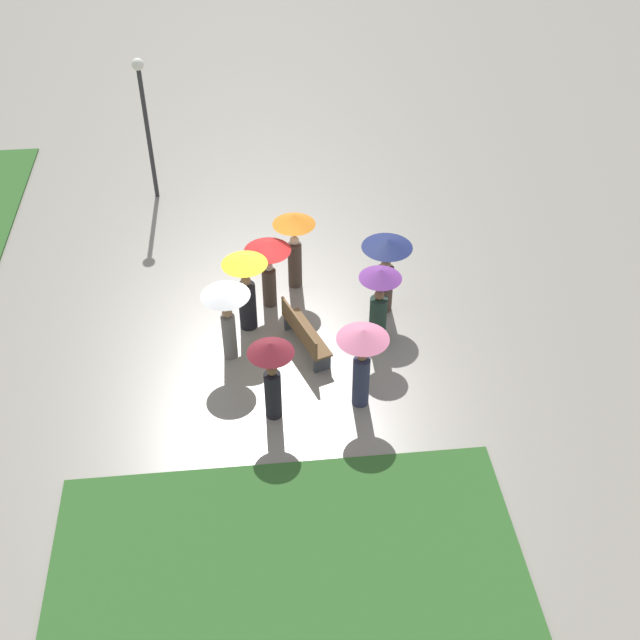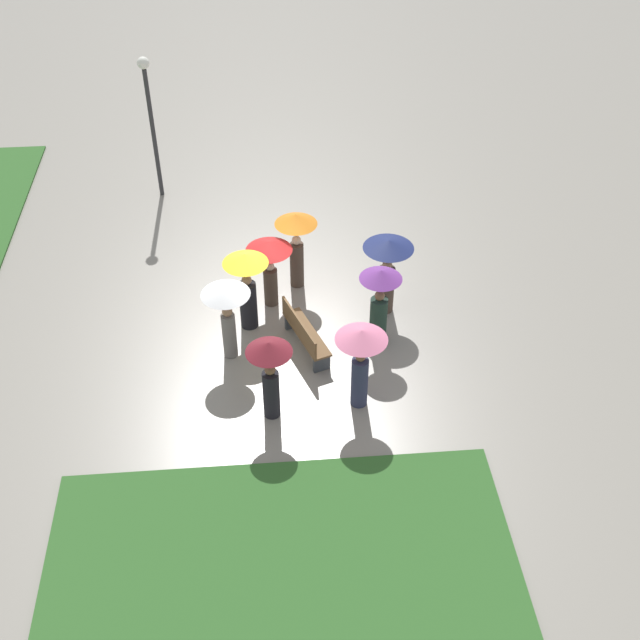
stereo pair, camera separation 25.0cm
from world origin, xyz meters
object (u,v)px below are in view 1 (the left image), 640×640
crowd_person_orange (294,235)px  crowd_person_white (226,304)px  crowd_person_yellow (246,280)px  crowd_person_maroon (272,367)px  park_bench (304,333)px  crowd_person_pink (362,352)px  crowd_person_navy (386,263)px  crowd_person_red (268,258)px  lamp_post (145,110)px  crowd_person_purple (379,297)px

crowd_person_orange → crowd_person_white: 2.93m
crowd_person_yellow → crowd_person_maroon: 2.89m
park_bench → crowd_person_white: bearing=72.1°
crowd_person_orange → crowd_person_pink: (-4.16, -1.02, -0.05)m
crowd_person_yellow → crowd_person_navy: bearing=-90.9°
park_bench → crowd_person_yellow: bearing=32.4°
crowd_person_white → crowd_person_pink: size_ratio=0.98×
park_bench → crowd_person_yellow: size_ratio=0.91×
park_bench → crowd_person_navy: size_ratio=0.92×
park_bench → crowd_person_red: 2.01m
crowd_person_red → crowd_person_pink: bearing=46.6°
crowd_person_pink → crowd_person_orange: bearing=-119.5°
crowd_person_white → crowd_person_pink: crowd_person_pink is taller
crowd_person_navy → crowd_person_white: (-1.29, 3.62, 0.12)m
crowd_person_navy → crowd_person_white: size_ratio=1.01×
lamp_post → crowd_person_yellow: 6.63m
crowd_person_orange → crowd_person_navy: bearing=-80.4°
crowd_person_purple → lamp_post: bearing=-82.8°
park_bench → crowd_person_purple: (0.14, -1.67, 0.78)m
park_bench → crowd_person_maroon: crowd_person_maroon is taller
crowd_person_navy → crowd_person_red: bearing=-89.3°
crowd_person_orange → crowd_person_navy: 2.31m
crowd_person_navy → crowd_person_orange: bearing=-109.4°
crowd_person_navy → crowd_person_purple: (-1.10, 0.33, -0.10)m
crowd_person_maroon → crowd_person_red: bearing=68.0°
park_bench → crowd_person_yellow: crowd_person_yellow is taller
crowd_person_white → crowd_person_purple: (0.19, -3.29, -0.22)m
crowd_person_maroon → lamp_post: bearing=87.5°
park_bench → crowd_person_white: crowd_person_white is taller
crowd_person_navy → crowd_person_purple: size_ratio=1.00×
crowd_person_orange → crowd_person_yellow: (-1.47, 1.19, -0.13)m
crowd_person_navy → crowd_person_pink: (-3.00, 0.98, 0.06)m
park_bench → crowd_person_pink: crowd_person_pink is taller
park_bench → crowd_person_white: size_ratio=0.93×
crowd_person_pink → crowd_person_red: bearing=-107.5°
park_bench → crowd_person_pink: bearing=-169.9°
park_bench → crowd_person_white: 1.90m
crowd_person_white → crowd_person_yellow: bearing=-85.8°
crowd_person_yellow → crowd_person_maroon: size_ratio=1.03×
crowd_person_red → crowd_person_yellow: bearing=-13.5°
crowd_person_yellow → crowd_person_maroon: (-2.86, -0.41, 0.01)m
crowd_person_maroon → crowd_person_yellow: bearing=78.1°
crowd_person_red → lamp_post: bearing=-130.0°
crowd_person_yellow → crowd_person_pink: bearing=-147.1°
crowd_person_yellow → crowd_person_pink: size_ratio=1.01×
crowd_person_red → crowd_person_orange: bearing=157.0°
crowd_person_orange → crowd_person_maroon: size_ratio=1.04×
lamp_post → crowd_person_white: (-7.01, -1.98, -1.16)m
park_bench → lamp_post: bearing=7.5°
crowd_person_white → park_bench: bearing=-150.2°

